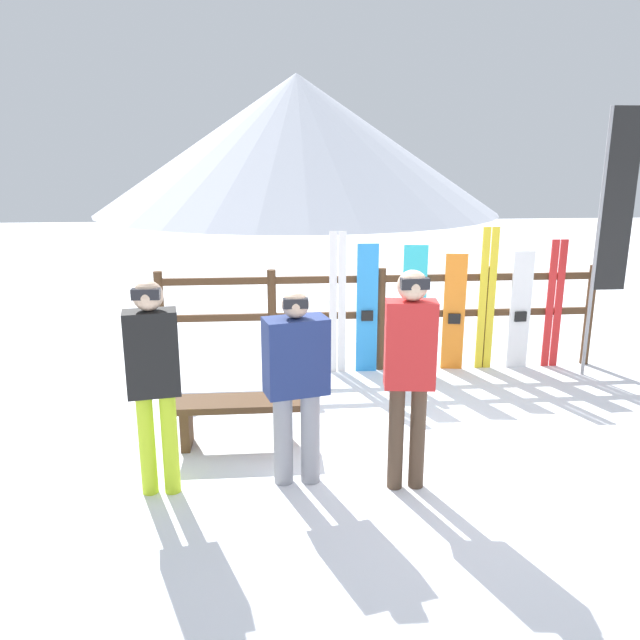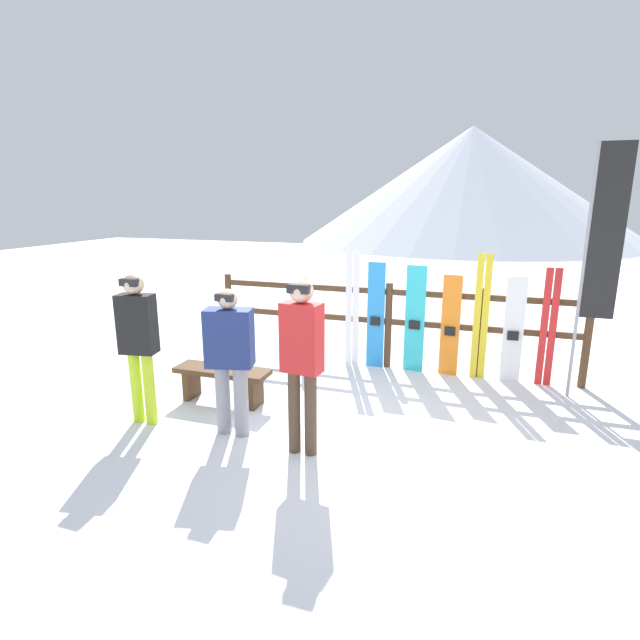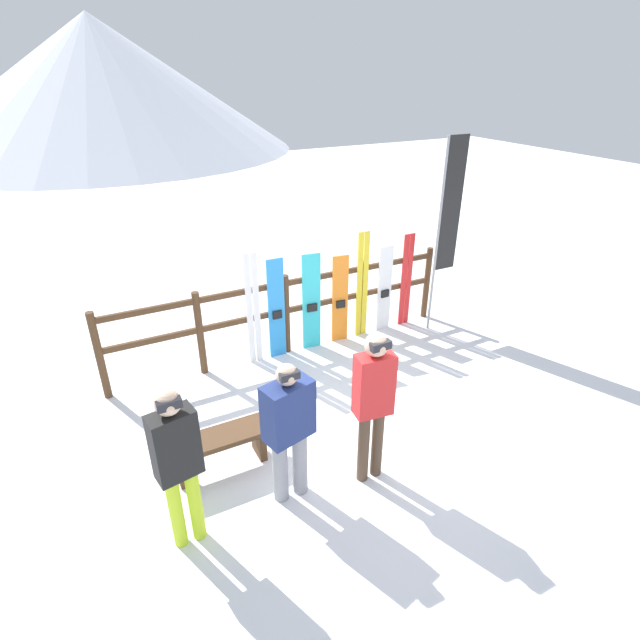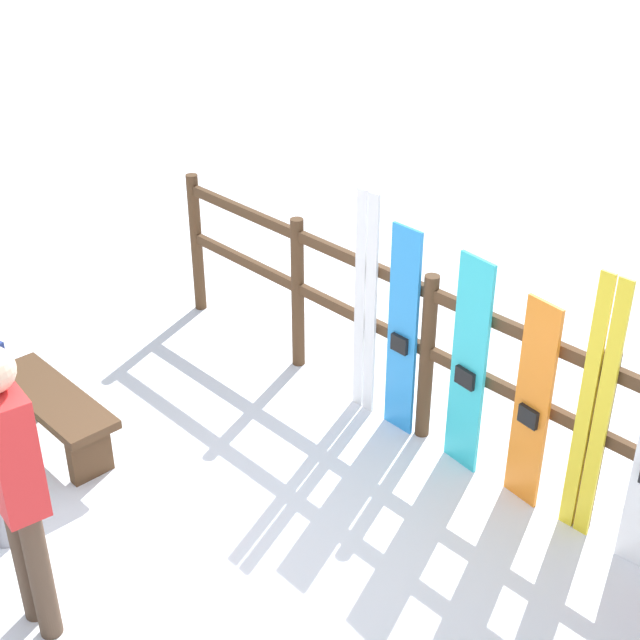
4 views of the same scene
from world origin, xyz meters
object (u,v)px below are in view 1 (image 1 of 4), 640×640
object	(u,v)px
person_red	(410,362)
ski_pair_red	(554,304)
snowboard_blue	(367,309)
rental_flag	(611,218)
person_black	(153,372)
snowboard_cyan	(414,309)
person_navy	(296,377)
bench	(236,412)
ski_pair_yellow	(487,299)
snowboard_white	(520,311)
ski_pair_white	(337,303)
snowboard_orange	(454,313)

from	to	relation	value
person_red	ski_pair_red	bearing A→B (deg)	48.77
snowboard_blue	rental_flag	world-z (taller)	rental_flag
person_black	snowboard_cyan	size ratio (longest dim) A/B	1.09
rental_flag	person_navy	bearing A→B (deg)	-148.30
bench	person_black	xyz separation A→B (m)	(-0.54, -0.77, 0.67)
ski_pair_yellow	snowboard_white	world-z (taller)	ski_pair_yellow
ski_pair_red	bench	bearing A→B (deg)	-153.38
ski_pair_red	rental_flag	distance (m)	1.18
person_navy	rental_flag	world-z (taller)	rental_flag
person_black	ski_pair_red	size ratio (longest dim) A/B	1.06
snowboard_cyan	rental_flag	size ratio (longest dim) A/B	0.50
ski_pair_white	ski_pair_yellow	world-z (taller)	ski_pair_yellow
ski_pair_white	snowboard_orange	xyz separation A→B (m)	(1.39, -0.00, -0.14)
person_navy	ski_pair_yellow	size ratio (longest dim) A/B	0.90
ski_pair_white	rental_flag	size ratio (longest dim) A/B	0.56
rental_flag	ski_pair_red	bearing A→B (deg)	139.20
ski_pair_red	ski_pair_yellow	bearing A→B (deg)	180.00
person_black	snowboard_white	bearing A→B (deg)	34.44
bench	snowboard_blue	world-z (taller)	snowboard_blue
snowboard_orange	rental_flag	bearing A→B (deg)	-11.65
snowboard_blue	snowboard_orange	size ratio (longest dim) A/B	1.09
ski_pair_white	rental_flag	world-z (taller)	rental_flag
rental_flag	snowboard_white	bearing A→B (deg)	157.56
bench	snowboard_blue	bearing A→B (deg)	52.07
ski_pair_white	person_navy	bearing A→B (deg)	-103.03
snowboard_cyan	ski_pair_red	world-z (taller)	ski_pair_red
person_red	snowboard_orange	world-z (taller)	person_red
person_black	person_navy	bearing A→B (deg)	4.25
snowboard_cyan	snowboard_white	xyz separation A→B (m)	(1.30, -0.00, -0.04)
ski_pair_yellow	ski_pair_red	world-z (taller)	ski_pair_yellow
person_red	ski_pair_yellow	size ratio (longest dim) A/B	1.00
snowboard_white	snowboard_orange	bearing A→B (deg)	-180.00
person_red	rental_flag	size ratio (longest dim) A/B	0.57
ski_pair_white	ski_pair_yellow	bearing A→B (deg)	0.00
bench	snowboard_white	world-z (taller)	snowboard_white
snowboard_cyan	ski_pair_red	size ratio (longest dim) A/B	0.97
ski_pair_yellow	ski_pair_red	bearing A→B (deg)	0.00
ski_pair_white	ski_pair_red	distance (m)	2.62
ski_pair_red	rental_flag	size ratio (longest dim) A/B	0.52
person_red	rental_flag	distance (m)	3.73
bench	person_navy	xyz separation A→B (m)	(0.51, -0.69, 0.57)
person_red	snowboard_white	bearing A→B (deg)	54.11
bench	snowboard_cyan	world-z (taller)	snowboard_cyan
person_navy	person_red	bearing A→B (deg)	-10.03
person_red	snowboard_blue	size ratio (longest dim) A/B	1.12
ski_pair_red	snowboard_white	bearing A→B (deg)	-179.52
bench	ski_pair_yellow	bearing A→B (deg)	32.87
snowboard_blue	snowboard_white	bearing A→B (deg)	-0.00
bench	snowboard_orange	bearing A→B (deg)	36.72
rental_flag	snowboard_orange	bearing A→B (deg)	168.35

